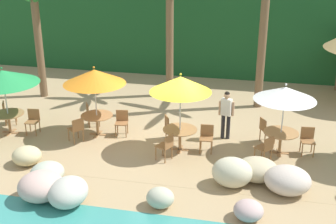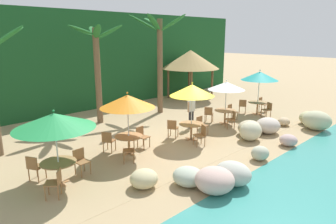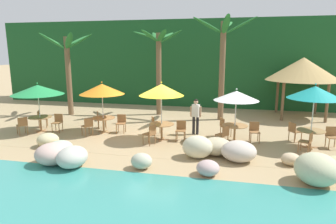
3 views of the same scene
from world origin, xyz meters
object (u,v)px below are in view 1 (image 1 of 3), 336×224
Objects in this scene: chair_yellow_inland at (170,126)px; palm_tree_second at (170,15)px; chair_orange_left at (77,128)px; chair_yellow_left at (166,145)px; palm_tree_third at (264,13)px; dining_table_white at (281,136)px; dining_table_green at (8,117)px; chair_green_inland at (7,111)px; chair_yellow_seaward at (207,136)px; chair_white_left at (266,147)px; umbrella_white at (285,93)px; waiter_in_white at (226,112)px; chair_white_inland at (266,129)px; umbrella_orange at (94,77)px; umbrella_yellow at (181,84)px; palm_tree_nearest at (36,18)px; umbrella_green at (3,77)px; chair_orange_seaward at (122,121)px; dining_table_yellow at (180,133)px; dining_table_orange at (97,118)px; chair_green_seaward at (33,119)px; chair_orange_inland at (91,113)px.

palm_tree_second reaches higher than chair_yellow_inland.
chair_orange_left is 1.00× the size of chair_yellow_left.
chair_orange_left is 8.19m from palm_tree_third.
dining_table_green is at bearing -177.56° from dining_table_white.
chair_green_inland is 7.47m from chair_yellow_seaward.
palm_tree_third is at bearing 94.70° from chair_white_left.
umbrella_white is 2.23m from waiter_in_white.
chair_white_inland is (3.17, 0.45, 0.00)m from chair_yellow_inland.
umbrella_white is (6.19, -0.12, -0.09)m from umbrella_orange.
umbrella_yellow is at bearing 174.02° from chair_white_left.
chair_yellow_left is 1.00× the size of chair_white_left.
chair_green_inland is at bearing -86.63° from palm_tree_nearest.
umbrella_yellow is 1.93m from chair_yellow_inland.
umbrella_green is at bearing 1.79° from dining_table_green.
palm_tree_second reaches higher than dining_table_white.
chair_yellow_left is (0.21, -1.52, 0.00)m from chair_yellow_inland.
umbrella_yellow is 2.21m from waiter_in_white.
chair_yellow_inland and chair_white_left have the same top height.
umbrella_yellow is at bearing -19.41° from chair_orange_seaward.
chair_yellow_seaward is at bearing 9.06° from dining_table_yellow.
umbrella_yellow is at bearing -137.90° from waiter_in_white.
dining_table_yellow is 1.26× the size of chair_yellow_seaward.
chair_yellow_left is 3.66m from dining_table_white.
palm_tree_third is (-0.85, 4.17, 1.76)m from umbrella_white.
palm_tree_nearest reaches higher than chair_orange_seaward.
umbrella_yellow reaches higher than dining_table_orange.
umbrella_orange reaches higher than chair_green_seaward.
chair_white_left is at bearing -12.62° from chair_yellow_seaward.
umbrella_green reaches higher than chair_orange_left.
dining_table_green is 1.00× the size of dining_table_white.
umbrella_white is at bearing -78.52° from palm_tree_third.
chair_green_inland is at bearing 157.96° from chair_green_seaward.
chair_green_seaward and chair_orange_inland have the same top height.
dining_table_orange is at bearing -174.07° from chair_white_inland.
chair_green_seaward is 1.00× the size of chair_yellow_seaward.
chair_orange_left is at bearing -51.40° from palm_tree_nearest.
chair_yellow_seaward is 9.01m from palm_tree_nearest.
chair_yellow_inland is at bearing -171.89° from chair_white_inland.
palm_tree_third is at bearing 28.42° from dining_table_green.
chair_orange_seaward is 6.77m from palm_tree_third.
palm_tree_third is (5.86, 3.36, 3.28)m from chair_orange_inland.
chair_green_inland is 0.79× the size of dining_table_white.
palm_tree_second is (-4.63, 4.78, 2.87)m from dining_table_white.
chair_yellow_inland is at bearing 124.31° from umbrella_yellow.
umbrella_orange is 2.25× the size of dining_table_yellow.
dining_table_white is (9.28, 0.40, 0.00)m from dining_table_green.
chair_yellow_inland is at bearing 5.72° from chair_green_seaward.
umbrella_green is 2.79× the size of chair_orange_seaward.
umbrella_yellow is 3.58m from dining_table_white.
chair_orange_inland is 0.51× the size of waiter_in_white.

